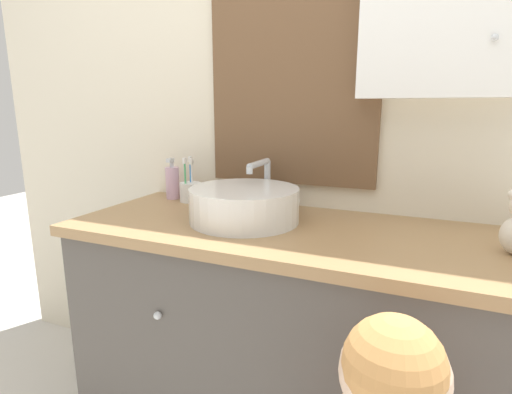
# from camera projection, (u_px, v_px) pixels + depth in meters

# --- Properties ---
(wall_back) EXTENTS (3.20, 0.18, 2.50)m
(wall_back) POSITION_uv_depth(u_px,v_px,m) (326.00, 88.00, 1.43)
(wall_back) COLOR beige
(wall_back) RESTS_ON ground_plane
(vanity_counter) EXTENTS (1.45, 0.57, 0.84)m
(vanity_counter) POSITION_uv_depth(u_px,v_px,m) (290.00, 345.00, 1.35)
(vanity_counter) COLOR #4C4742
(vanity_counter) RESTS_ON ground_plane
(sink_basin) EXTENTS (0.36, 0.41, 0.19)m
(sink_basin) POSITION_uv_depth(u_px,v_px,m) (245.00, 204.00, 1.32)
(sink_basin) COLOR silver
(sink_basin) RESTS_ON vanity_counter
(toothbrush_holder) EXTENTS (0.08, 0.08, 0.18)m
(toothbrush_holder) POSITION_uv_depth(u_px,v_px,m) (190.00, 191.00, 1.60)
(toothbrush_holder) COLOR silver
(toothbrush_holder) RESTS_ON vanity_counter
(soap_dispenser) EXTENTS (0.06, 0.06, 0.17)m
(soap_dispenser) POSITION_uv_depth(u_px,v_px,m) (173.00, 182.00, 1.65)
(soap_dispenser) COLOR #CCA3BC
(soap_dispenser) RESTS_ON vanity_counter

